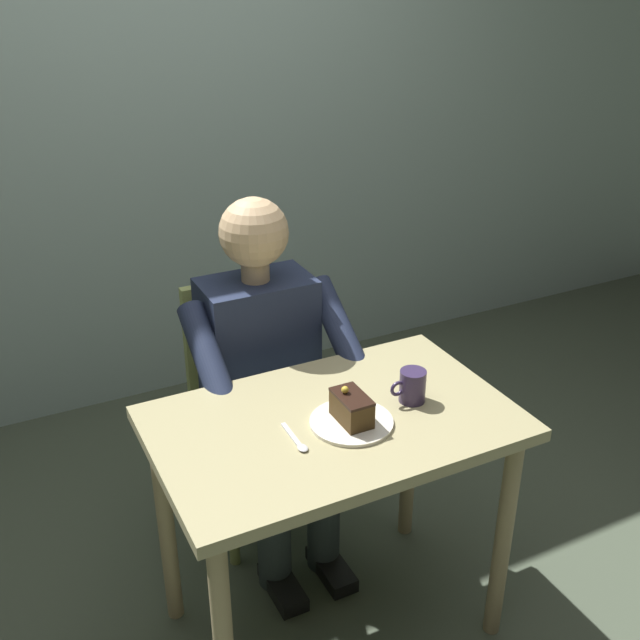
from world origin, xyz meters
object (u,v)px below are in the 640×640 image
dining_table (333,452)px  coffee_cup (412,386)px  dessert_spoon (297,442)px  seated_person (268,378)px  chair (250,395)px  cake_slice (352,408)px

dining_table → coffee_cup: (-0.24, 0.02, 0.16)m
dessert_spoon → seated_person: bearing=-104.7°
chair → seated_person: bearing=90.0°
dining_table → seated_person: size_ratio=0.80×
chair → seated_person: size_ratio=0.72×
chair → coffee_cup: chair is taller
dining_table → cake_slice: (-0.03, 0.04, 0.16)m
dining_table → seated_person: 0.46m
coffee_cup → dessert_spoon: size_ratio=0.76×
cake_slice → dessert_spoon: (0.17, 0.02, -0.05)m
seated_person → dessert_spoon: size_ratio=8.59×
seated_person → dining_table: bearing=90.0°
chair → dessert_spoon: 0.76m
dining_table → cake_slice: 0.17m
seated_person → coffee_cup: size_ratio=11.26×
dining_table → dessert_spoon: bearing=23.8°
chair → dessert_spoon: size_ratio=6.18×
cake_slice → coffee_cup: bearing=-173.1°
cake_slice → coffee_cup: cake_slice is taller
seated_person → cake_slice: seated_person is taller
cake_slice → dessert_spoon: cake_slice is taller
coffee_cup → dining_table: bearing=-4.8°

